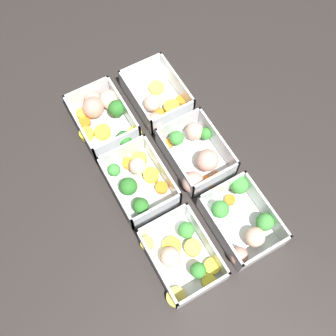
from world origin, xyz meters
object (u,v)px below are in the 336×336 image
at_px(container_near_center, 137,181).
at_px(container_far_center, 197,156).
at_px(container_near_right, 182,256).
at_px(container_far_right, 243,221).
at_px(container_near_left, 103,114).
at_px(container_far_left, 157,102).

bearing_deg(container_near_center, container_far_center, 85.30).
distance_m(container_near_center, container_near_right, 0.19).
relative_size(container_near_right, container_far_right, 1.00).
bearing_deg(container_near_left, container_far_left, 76.47).
relative_size(container_near_center, container_far_left, 0.92).
height_order(container_near_left, container_near_right, same).
xyz_separation_m(container_far_center, container_far_right, (0.17, 0.00, -0.00)).
height_order(container_far_left, container_far_right, same).
distance_m(container_near_right, container_far_right, 0.14).
bearing_deg(container_far_left, container_near_left, -103.53).
height_order(container_near_left, container_near_center, same).
bearing_deg(container_far_center, container_far_right, 1.38).
bearing_deg(container_far_right, container_near_center, -141.73).
relative_size(container_far_left, container_far_center, 1.03).
bearing_deg(container_near_center, container_near_right, 0.71).
height_order(container_near_center, container_far_left, same).
bearing_deg(container_near_right, container_far_left, 158.62).
xyz_separation_m(container_near_center, container_far_right, (0.19, 0.15, 0.00)).
xyz_separation_m(container_near_left, container_near_right, (0.37, -0.01, -0.00)).
xyz_separation_m(container_near_left, container_far_left, (0.03, 0.13, -0.00)).
height_order(container_near_right, container_far_right, same).
relative_size(container_near_left, container_far_right, 1.03).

